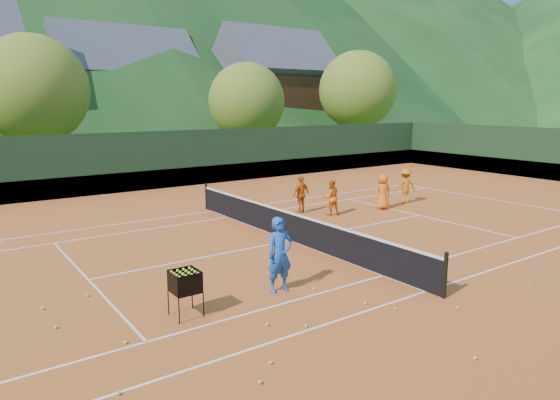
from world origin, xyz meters
TOP-DOWN VIEW (x-y plane):
  - ground at (0.00, 0.00)m, footprint 400.00×400.00m
  - clay_court at (0.00, 0.00)m, footprint 40.00×24.00m
  - coach at (-2.85, -3.45)m, footprint 0.70×0.50m
  - student_a at (3.57, 2.11)m, footprint 0.82×0.71m
  - student_b at (2.83, 3.11)m, footprint 0.97×0.56m
  - student_c at (6.08, 1.69)m, footprint 0.82×0.64m
  - student_d at (7.86, 2.03)m, footprint 1.15×0.90m
  - tennis_ball_0 at (-1.45, -5.82)m, footprint 0.07×0.07m
  - tennis_ball_1 at (-2.14, -3.88)m, footprint 0.07×0.07m
  - tennis_ball_2 at (-5.43, -6.55)m, footprint 0.07×0.07m
  - tennis_ball_3 at (-3.55, -5.36)m, footprint 0.07×0.07m
  - tennis_ball_6 at (6.46, -3.08)m, footprint 0.07×0.07m
  - tennis_ball_7 at (0.50, -5.40)m, footprint 0.07×0.07m
  - tennis_ball_9 at (-1.74, -5.21)m, footprint 0.07×0.07m
  - tennis_ball_10 at (2.11, -6.84)m, footprint 0.07×0.07m
  - tennis_ball_11 at (-4.16, -4.86)m, footprint 0.07×0.07m
  - tennis_ball_12 at (-6.74, -3.96)m, footprint 0.07×0.07m
  - tennis_ball_13 at (-1.91, -8.08)m, footprint 0.07×0.07m
  - tennis_ball_14 at (0.17, -3.66)m, footprint 0.07×0.07m
  - tennis_ball_15 at (-7.67, -2.52)m, footprint 0.07×0.07m
  - tennis_ball_16 at (-7.72, -1.37)m, footprint 0.07×0.07m
  - tennis_ball_18 at (1.41, -5.61)m, footprint 0.07×0.07m
  - tennis_ball_19 at (-4.94, -6.14)m, footprint 0.07×0.07m
  - tennis_ball_20 at (0.23, -3.11)m, footprint 0.07×0.07m
  - tennis_ball_21 at (-7.38, -5.55)m, footprint 0.07×0.07m
  - tennis_ball_22 at (-0.28, -6.56)m, footprint 0.07×0.07m
  - tennis_ball_24 at (-6.72, -1.16)m, footprint 0.07×0.07m
  - court_lines at (0.00, 0.00)m, footprint 23.83×11.03m
  - tennis_net at (0.00, 0.00)m, footprint 0.10×12.07m
  - perimeter_fence at (0.00, 0.00)m, footprint 40.40×24.24m
  - ball_hopper at (-5.29, -3.47)m, footprint 0.57×0.57m
  - chalet_mid at (6.00, 34.00)m, footprint 12.65×8.82m
  - chalet_right at (20.00, 30.00)m, footprint 11.50×8.82m
  - tree_b at (-4.00, 20.00)m, footprint 6.40×6.40m
  - tree_c at (10.00, 19.00)m, footprint 5.60×5.60m
  - tree_d at (22.00, 20.00)m, footprint 6.80×6.80m

SIDE VIEW (x-z plane):
  - ground at x=0.00m, z-range 0.00..0.00m
  - clay_court at x=0.00m, z-range 0.00..0.02m
  - court_lines at x=0.00m, z-range 0.02..0.03m
  - tennis_ball_0 at x=-1.45m, z-range 0.02..0.09m
  - tennis_ball_1 at x=-2.14m, z-range 0.02..0.09m
  - tennis_ball_2 at x=-5.43m, z-range 0.02..0.09m
  - tennis_ball_3 at x=-3.55m, z-range 0.02..0.09m
  - tennis_ball_6 at x=6.46m, z-range 0.02..0.09m
  - tennis_ball_7 at x=0.50m, z-range 0.02..0.09m
  - tennis_ball_9 at x=-1.74m, z-range 0.02..0.09m
  - tennis_ball_10 at x=2.11m, z-range 0.02..0.09m
  - tennis_ball_11 at x=-4.16m, z-range 0.02..0.09m
  - tennis_ball_12 at x=-6.74m, z-range 0.02..0.09m
  - tennis_ball_13 at x=-1.91m, z-range 0.02..0.09m
  - tennis_ball_14 at x=0.17m, z-range 0.02..0.09m
  - tennis_ball_15 at x=-7.67m, z-range 0.02..0.09m
  - tennis_ball_16 at x=-7.72m, z-range 0.02..0.09m
  - tennis_ball_18 at x=1.41m, z-range 0.02..0.09m
  - tennis_ball_19 at x=-4.94m, z-range 0.02..0.09m
  - tennis_ball_20 at x=0.23m, z-range 0.02..0.09m
  - tennis_ball_21 at x=-7.38m, z-range 0.02..0.09m
  - tennis_ball_22 at x=-0.28m, z-range 0.02..0.09m
  - tennis_ball_24 at x=-6.72m, z-range 0.02..0.09m
  - tennis_net at x=0.00m, z-range -0.03..1.07m
  - student_a at x=3.57m, z-range 0.02..1.46m
  - student_c at x=6.08m, z-range 0.02..1.51m
  - ball_hopper at x=-5.29m, z-range 0.27..1.27m
  - student_b at x=2.83m, z-range 0.02..1.57m
  - student_d at x=7.86m, z-range 0.02..1.58m
  - coach at x=-2.85m, z-range 0.02..1.84m
  - perimeter_fence at x=0.00m, z-range -0.23..2.77m
  - tree_c at x=10.00m, z-range 0.87..8.22m
  - chalet_mid at x=6.00m, z-range -0.74..10.72m
  - tree_b at x=-4.00m, z-range 0.99..9.39m
  - chalet_right at x=20.00m, z-range -0.70..11.21m
  - tree_d at x=22.00m, z-range 1.06..9.98m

